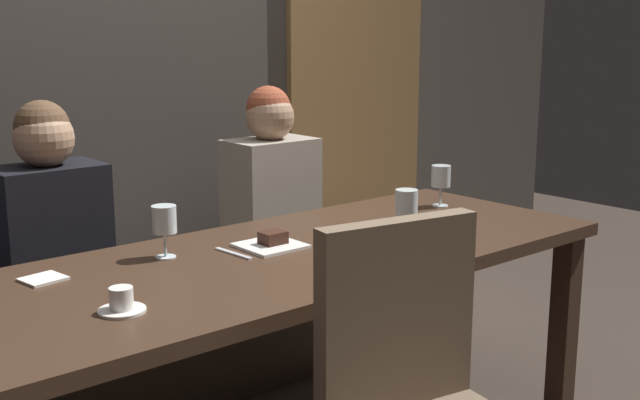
% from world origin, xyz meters
% --- Properties ---
extents(back_wall_tiled, '(6.00, 0.12, 3.00)m').
position_xyz_m(back_wall_tiled, '(0.00, 1.22, 1.50)').
color(back_wall_tiled, '#423D38').
rests_on(back_wall_tiled, ground).
extents(arched_door, '(0.90, 0.05, 2.55)m').
position_xyz_m(arched_door, '(1.35, 1.15, 1.36)').
color(arched_door, olive).
rests_on(arched_door, ground).
extents(dining_table, '(2.20, 0.84, 0.74)m').
position_xyz_m(dining_table, '(0.00, 0.00, 0.65)').
color(dining_table, '#342217').
rests_on(dining_table, ground).
extents(banquette_bench, '(2.50, 0.44, 0.45)m').
position_xyz_m(banquette_bench, '(0.00, 0.70, 0.23)').
color(banquette_bench, '#40352A').
rests_on(banquette_bench, ground).
extents(chair_near_side, '(0.51, 0.51, 0.98)m').
position_xyz_m(chair_near_side, '(-0.17, -0.72, 0.56)').
color(chair_near_side, '#3D281C').
rests_on(chair_near_side, ground).
extents(diner_bearded, '(0.36, 0.24, 0.75)m').
position_xyz_m(diner_bearded, '(-0.49, 0.69, 0.80)').
color(diner_bearded, black).
rests_on(diner_bearded, banquette_bench).
extents(diner_far_end, '(0.36, 0.24, 0.76)m').
position_xyz_m(diner_far_end, '(0.46, 0.71, 0.81)').
color(diner_far_end, '#9E9384').
rests_on(diner_far_end, banquette_bench).
extents(wine_glass_far_right, '(0.08, 0.08, 0.16)m').
position_xyz_m(wine_glass_far_right, '(-0.33, 0.20, 0.86)').
color(wine_glass_far_right, silver).
rests_on(wine_glass_far_right, dining_table).
extents(wine_glass_end_left, '(0.08, 0.08, 0.16)m').
position_xyz_m(wine_glass_end_left, '(0.42, -0.11, 0.86)').
color(wine_glass_end_left, silver).
rests_on(wine_glass_end_left, dining_table).
extents(wine_glass_center_back, '(0.08, 0.08, 0.16)m').
position_xyz_m(wine_glass_center_back, '(0.87, 0.14, 0.86)').
color(wine_glass_center_back, silver).
rests_on(wine_glass_center_back, dining_table).
extents(espresso_cup, '(0.12, 0.12, 0.06)m').
position_xyz_m(espresso_cup, '(-0.66, -0.16, 0.77)').
color(espresso_cup, white).
rests_on(espresso_cup, dining_table).
extents(dessert_plate, '(0.19, 0.19, 0.05)m').
position_xyz_m(dessert_plate, '(-0.01, 0.09, 0.75)').
color(dessert_plate, white).
rests_on(dessert_plate, dining_table).
extents(fork_on_table, '(0.03, 0.17, 0.01)m').
position_xyz_m(fork_on_table, '(-0.15, 0.09, 0.74)').
color(fork_on_table, silver).
rests_on(fork_on_table, dining_table).
extents(folded_napkin, '(0.12, 0.12, 0.01)m').
position_xyz_m(folded_napkin, '(-0.71, 0.22, 0.74)').
color(folded_napkin, silver).
rests_on(folded_napkin, dining_table).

